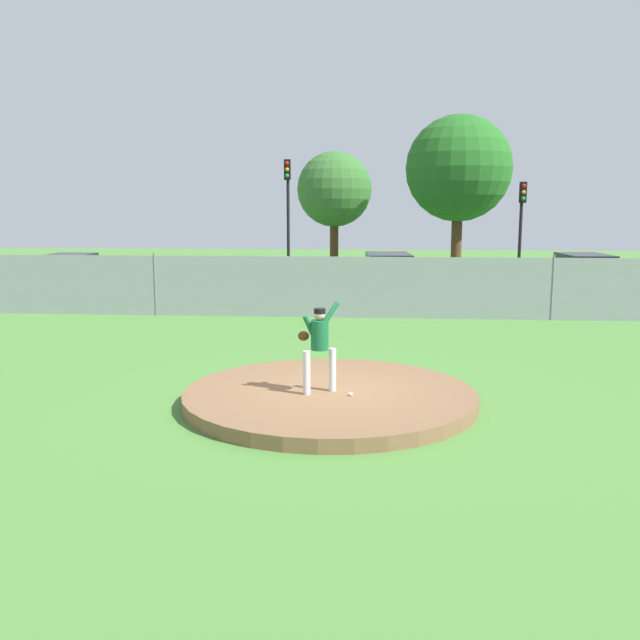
{
  "coord_description": "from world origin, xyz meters",
  "views": [
    {
      "loc": [
        0.79,
        -12.36,
        3.62
      ],
      "look_at": [
        -0.35,
        2.16,
        1.21
      ],
      "focal_mm": 38.81,
      "sensor_mm": 36.0,
      "label": 1
    }
  ],
  "objects": [
    {
      "name": "ground_plane",
      "position": [
        0.0,
        6.0,
        0.0
      ],
      "size": [
        80.0,
        80.0,
        0.0
      ],
      "primitive_type": "plane",
      "color": "#4C8438"
    },
    {
      "name": "asphalt_strip",
      "position": [
        0.0,
        14.5,
        0.0
      ],
      "size": [
        44.0,
        7.0,
        0.01
      ],
      "primitive_type": "cube",
      "color": "#2B2B2D",
      "rests_on": "ground_plane"
    },
    {
      "name": "pitchers_mound",
      "position": [
        0.0,
        0.0,
        0.12
      ],
      "size": [
        5.41,
        5.41,
        0.25
      ],
      "primitive_type": "cylinder",
      "color": "brown",
      "rests_on": "ground_plane"
    },
    {
      "name": "pitcher_youth",
      "position": [
        -0.18,
        -0.16,
        1.21
      ],
      "size": [
        0.77,
        0.4,
        1.68
      ],
      "color": "silver",
      "rests_on": "pitchers_mound"
    },
    {
      "name": "baseball",
      "position": [
        0.4,
        -0.34,
        0.29
      ],
      "size": [
        0.07,
        0.07,
        0.07
      ],
      "primitive_type": "sphere",
      "color": "white",
      "rests_on": "pitchers_mound"
    },
    {
      "name": "chainlink_fence",
      "position": [
        0.0,
        10.0,
        1.0
      ],
      "size": [
        32.4,
        0.07,
        2.1
      ],
      "color": "gray",
      "rests_on": "ground_plane"
    },
    {
      "name": "parked_car_champagne",
      "position": [
        8.74,
        14.47,
        0.86
      ],
      "size": [
        2.0,
        4.6,
        1.82
      ],
      "color": "tan",
      "rests_on": "ground_plane"
    },
    {
      "name": "parked_car_navy",
      "position": [
        -11.6,
        14.6,
        0.81
      ],
      "size": [
        1.92,
        4.71,
        1.69
      ],
      "color": "#161E4C",
      "rests_on": "ground_plane"
    },
    {
      "name": "parked_car_slate",
      "position": [
        1.34,
        14.17,
        0.87
      ],
      "size": [
        2.1,
        4.81,
        1.83
      ],
      "color": "slate",
      "rests_on": "ground_plane"
    },
    {
      "name": "traffic_cone_orange",
      "position": [
        -7.73,
        15.4,
        0.26
      ],
      "size": [
        0.4,
        0.4,
        0.55
      ],
      "color": "orange",
      "rests_on": "asphalt_strip"
    },
    {
      "name": "traffic_light_near",
      "position": [
        -3.13,
        19.1,
        3.82
      ],
      "size": [
        0.28,
        0.46,
        5.67
      ],
      "color": "black",
      "rests_on": "ground_plane"
    },
    {
      "name": "traffic_light_far",
      "position": [
        7.16,
        18.57,
        3.19
      ],
      "size": [
        0.28,
        0.46,
        4.65
      ],
      "color": "black",
      "rests_on": "ground_plane"
    },
    {
      "name": "tree_broad_left",
      "position": [
        -1.31,
        23.92,
        4.44
      ],
      "size": [
        3.86,
        3.86,
        6.41
      ],
      "color": "#4C331E",
      "rests_on": "ground_plane"
    },
    {
      "name": "tree_slender_far",
      "position": [
        4.71,
        21.25,
        5.34
      ],
      "size": [
        4.98,
        4.98,
        7.85
      ],
      "color": "#4C331E",
      "rests_on": "ground_plane"
    }
  ]
}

